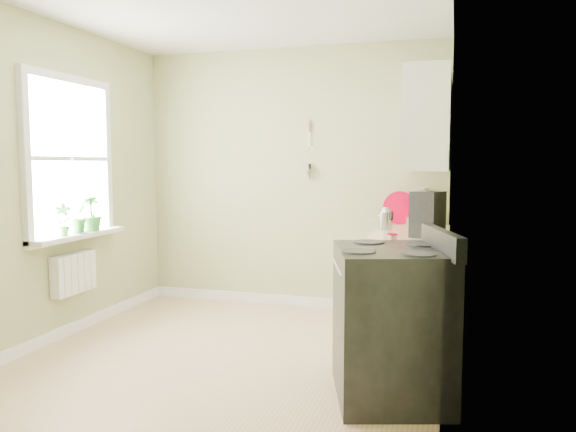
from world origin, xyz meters
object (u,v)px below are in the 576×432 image
(coffee_maker, at_px, (427,216))
(kettle, at_px, (385,219))
(stove, at_px, (391,322))
(stand_mixer, at_px, (420,207))

(coffee_maker, bearing_deg, kettle, 132.38)
(kettle, xyz_separation_m, coffee_maker, (0.39, -0.43, 0.07))
(stove, height_order, stand_mixer, stand_mixer)
(kettle, bearing_deg, coffee_maker, -47.62)
(stand_mixer, xyz_separation_m, coffee_maker, (0.11, -0.95, 0.01))
(stand_mixer, height_order, kettle, stand_mixer)
(stove, distance_m, coffee_maker, 1.25)
(stove, relative_size, coffee_maker, 2.94)
(stand_mixer, bearing_deg, coffee_maker, -83.12)
(coffee_maker, bearing_deg, stand_mixer, 96.88)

